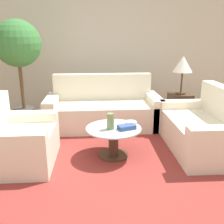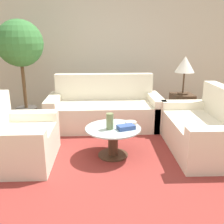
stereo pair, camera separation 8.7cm
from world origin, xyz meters
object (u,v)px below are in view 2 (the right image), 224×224
Objects in this scene: table_lamp at (185,65)px; bowl at (131,123)px; armchair at (16,141)px; book_stack at (126,127)px; sofa_main at (105,110)px; coffee_table at (113,138)px; loveseat at (206,131)px; vase at (110,121)px; potted_plant at (20,50)px.

table_lamp reaches higher than bowl.
armchair is 3.95× the size of book_stack.
coffee_table is at bearing -86.48° from sofa_main.
sofa_main is at bearing -127.61° from loveseat.
coffee_table is at bearing -84.83° from armchair.
table_lamp is 2.62× the size of book_stack.
coffee_table is (0.08, -1.25, -0.02)m from sofa_main.
vase is at bearing -134.17° from coffee_table.
sofa_main is 1.22m from bowl.
loveseat is (2.57, 0.22, 0.00)m from armchair.
potted_plant reaches higher than sofa_main.
potted_plant is at bearing 120.92° from book_stack.
table_lamp is at bearing 41.68° from vase.
armchair is at bearing -83.91° from loveseat.
potted_plant is (-1.43, 0.09, 1.06)m from sofa_main.
table_lamp reaches higher than vase.
sofa_main is 1.35× the size of loveseat.
potted_plant is at bearing -112.19° from loveseat.
vase is at bearing -88.55° from sofa_main.
loveseat reaches higher than book_stack.
potted_plant reaches higher than armchair.
potted_plant is (-2.83, 1.22, 1.06)m from loveseat.
bowl is 0.63× the size of book_stack.
sofa_main is 1.32m from vase.
sofa_main is 12.62× the size of bowl.
potted_plant is 2.37m from book_stack.
table_lamp is 3.10× the size of vase.
vase is at bearing -86.82° from armchair.
armchair is 0.54× the size of potted_plant.
table_lamp reaches higher than armchair.
potted_plant reaches higher than table_lamp.
book_stack is at bearing -22.05° from coffee_table.
table_lamp is at bearing 41.53° from coffee_table.
vase is (0.03, -1.30, 0.22)m from sofa_main.
table_lamp reaches higher than coffee_table.
coffee_table is 0.40× the size of potted_plant.
sofa_main reaches higher than loveseat.
vase is (1.46, -1.39, -0.83)m from potted_plant.
potted_plant is at bearing 136.39° from vase.
book_stack is (1.67, -1.41, -0.91)m from potted_plant.
book_stack is at bearing -133.01° from table_lamp.
table_lamp is 1.65m from bowl.
potted_plant reaches higher than bowl.
armchair is 1.35× the size of coffee_table.
bowl is 0.17m from book_stack.
sofa_main is at bearing 81.57° from book_stack.
armchair is 0.67× the size of loveseat.
armchair reaches higher than book_stack.
book_stack is (0.24, -1.32, 0.15)m from sofa_main.
vase is 1.34× the size of bowl.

